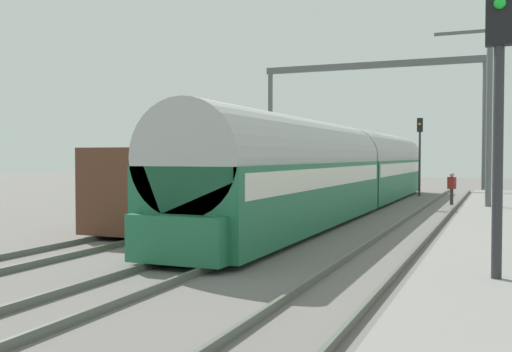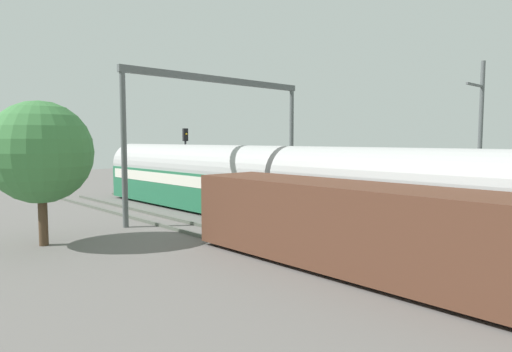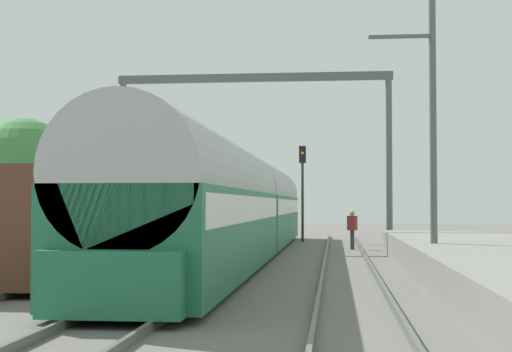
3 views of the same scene
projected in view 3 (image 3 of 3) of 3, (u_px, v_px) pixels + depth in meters
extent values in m
plane|color=slate|center=(170.00, 296.00, 16.61)|extent=(120.00, 120.00, 0.00)
cube|color=#575D52|center=(26.00, 290.00, 16.95)|extent=(0.08, 60.00, 0.16)
cube|color=#575D52|center=(138.00, 292.00, 16.69)|extent=(0.08, 60.00, 0.16)
cube|color=#575D52|center=(202.00, 292.00, 16.54)|extent=(0.08, 60.00, 0.16)
cube|color=#575D52|center=(319.00, 294.00, 16.27)|extent=(0.08, 60.00, 0.16)
cube|color=#575D52|center=(387.00, 295.00, 16.13)|extent=(0.08, 60.00, 0.16)
cube|color=#236B47|center=(201.00, 232.00, 20.47)|extent=(2.90, 16.00, 2.20)
cube|color=silver|center=(201.00, 208.00, 20.49)|extent=(2.93, 15.36, 0.64)
cylinder|color=#B2B2B2|center=(201.00, 184.00, 20.52)|extent=(2.84, 16.00, 2.84)
cube|color=#236B47|center=(260.00, 219.00, 36.72)|extent=(2.90, 16.00, 2.20)
cube|color=silver|center=(260.00, 206.00, 36.74)|extent=(2.93, 15.36, 0.64)
cylinder|color=#B2B2B2|center=(260.00, 193.00, 36.77)|extent=(2.84, 16.00, 2.84)
cube|color=#236B47|center=(111.00, 284.00, 12.25)|extent=(2.40, 0.50, 1.10)
cube|color=#563323|center=(76.00, 221.00, 22.33)|extent=(2.80, 13.00, 2.70)
cube|color=black|center=(75.00, 265.00, 22.28)|extent=(2.52, 11.96, 0.10)
cylinder|color=#323232|center=(352.00, 240.00, 33.40)|extent=(0.24, 0.24, 0.85)
cube|color=maroon|center=(352.00, 223.00, 33.43)|extent=(0.47, 0.40, 0.64)
sphere|color=tan|center=(352.00, 213.00, 33.44)|extent=(0.24, 0.24, 0.24)
cylinder|color=#2D2D33|center=(303.00, 202.00, 40.05)|extent=(0.14, 0.14, 4.18)
cube|color=black|center=(302.00, 154.00, 40.15)|extent=(0.36, 0.20, 0.90)
sphere|color=yellow|center=(302.00, 153.00, 40.03)|extent=(0.16, 0.16, 0.16)
cylinder|color=#565B5C|center=(123.00, 166.00, 34.50)|extent=(0.28, 0.28, 7.50)
cylinder|color=#565B5C|center=(389.00, 164.00, 33.26)|extent=(0.28, 0.28, 7.50)
cube|color=#565B5C|center=(254.00, 78.00, 34.03)|extent=(12.39, 0.24, 0.36)
cylinder|color=#565B5C|center=(433.00, 134.00, 21.47)|extent=(0.20, 0.20, 8.00)
cube|color=#565B5C|center=(400.00, 37.00, 21.67)|extent=(1.80, 0.10, 0.10)
cylinder|color=#4C3826|center=(23.00, 224.00, 33.65)|extent=(0.36, 0.36, 2.25)
sphere|color=#3E7E41|center=(24.00, 164.00, 33.74)|extent=(4.11, 4.11, 4.11)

